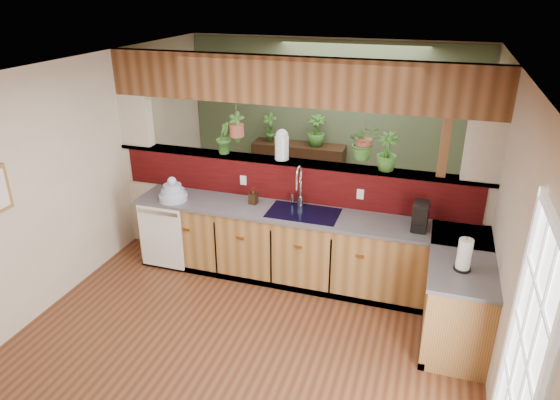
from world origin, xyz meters
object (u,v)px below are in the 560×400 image
(faucet, at_px, (299,185))
(dish_stack, at_px, (173,193))
(soap_dispenser, at_px, (253,196))
(coffee_maker, at_px, (420,217))
(paper_towel, at_px, (464,255))
(glass_jar, at_px, (282,144))
(shelving_console, at_px, (298,173))

(faucet, bearing_deg, dish_stack, -169.63)
(soap_dispenser, xyz_separation_m, coffee_maker, (1.94, -0.08, 0.04))
(paper_towel, xyz_separation_m, glass_jar, (-2.11, 1.13, 0.52))
(dish_stack, relative_size, soap_dispenser, 1.72)
(dish_stack, bearing_deg, faucet, 10.37)
(soap_dispenser, relative_size, glass_jar, 0.54)
(dish_stack, xyz_separation_m, shelving_console, (0.91, 2.40, -0.49))
(glass_jar, bearing_deg, coffee_maker, -13.07)
(coffee_maker, relative_size, glass_jar, 0.80)
(dish_stack, distance_m, paper_towel, 3.40)
(coffee_maker, height_order, shelving_console, coffee_maker)
(soap_dispenser, bearing_deg, dish_stack, -168.56)
(faucet, xyz_separation_m, glass_jar, (-0.28, 0.22, 0.40))
(glass_jar, height_order, shelving_console, glass_jar)
(dish_stack, distance_m, coffee_maker, 2.91)
(faucet, distance_m, glass_jar, 0.54)
(shelving_console, bearing_deg, glass_jar, -81.11)
(soap_dispenser, bearing_deg, coffee_maker, -2.47)
(paper_towel, bearing_deg, glass_jar, 151.90)
(coffee_maker, bearing_deg, paper_towel, -56.67)
(paper_towel, height_order, glass_jar, glass_jar)
(faucet, distance_m, paper_towel, 2.04)
(coffee_maker, xyz_separation_m, shelving_console, (-2.00, 2.29, -0.54))
(faucet, height_order, dish_stack, faucet)
(paper_towel, distance_m, shelving_console, 3.92)
(faucet, distance_m, coffee_maker, 1.41)
(soap_dispenser, height_order, shelving_console, soap_dispenser)
(paper_towel, bearing_deg, soap_dispenser, 160.91)
(faucet, bearing_deg, shelving_console, 105.85)
(soap_dispenser, bearing_deg, paper_towel, -19.09)
(coffee_maker, distance_m, shelving_console, 3.08)
(faucet, relative_size, dish_stack, 1.51)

